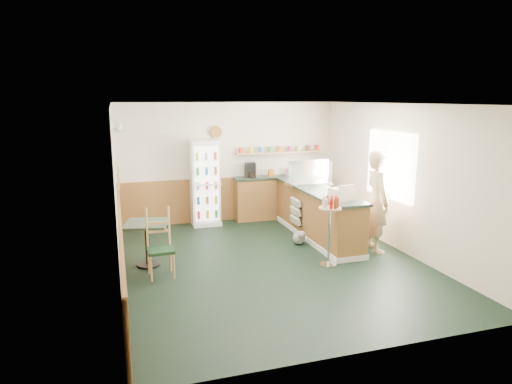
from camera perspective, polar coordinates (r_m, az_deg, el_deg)
name	(u,v)px	position (r m, az deg, el deg)	size (l,w,h in m)	color
ground	(271,262)	(7.99, 1.95, -8.77)	(6.00, 6.00, 0.00)	black
room_envelope	(247,170)	(8.22, -1.15, 2.80)	(5.04, 6.02, 2.72)	beige
service_counter	(317,216)	(9.30, 7.67, -2.95)	(0.68, 3.01, 1.01)	#966230
back_counter	(280,195)	(10.77, 3.05, -0.36)	(2.24, 0.42, 1.69)	#966230
drinks_fridge	(205,183)	(10.16, -6.39, 1.12)	(0.62, 0.53, 1.89)	white
display_case	(308,173)	(9.57, 6.58, 2.40)	(0.89, 0.47, 0.51)	silver
cash_register	(342,194)	(8.28, 10.70, -0.26)	(0.35, 0.36, 0.20)	beige
shopkeeper	(377,201)	(8.62, 14.92, -1.14)	(0.63, 0.45, 1.88)	tan
condiment_stand	(330,220)	(7.72, 9.20, -3.43)	(0.38, 0.38, 1.18)	silver
newspaper_rack	(296,212)	(9.40, 4.97, -2.48)	(0.09, 0.47, 0.54)	black
cafe_table	(147,235)	(7.88, -13.47, -5.30)	(0.84, 0.84, 0.76)	black
cafe_chair	(160,240)	(7.45, -11.96, -5.94)	(0.42, 0.42, 1.09)	black
dog_doorstop	(299,237)	(8.92, 5.45, -5.67)	(0.25, 0.32, 0.30)	#999893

